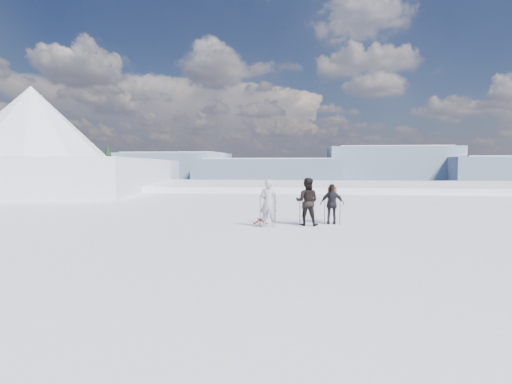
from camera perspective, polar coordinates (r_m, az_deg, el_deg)
lake_basin at (r=42.69m, az=7.49°, el=-8.17°), size 820.00×820.00×71.62m
far_mountain_range at (r=467.59m, az=10.48°, el=2.75°), size 770.00×110.00×53.00m
near_ridge at (r=48.95m, az=-25.38°, el=-3.38°), size 31.37×35.68×25.62m
skier_grey at (r=15.60m, az=1.79°, el=-1.61°), size 0.73×0.51×1.90m
skier_dark at (r=16.19m, az=7.31°, el=-1.38°), size 1.05×0.88×1.93m
skier_pack at (r=16.72m, az=10.82°, el=-1.71°), size 0.99×0.44×1.66m
backpack at (r=16.89m, az=10.84°, el=2.07°), size 0.36×0.21×0.53m
ski_poles at (r=16.08m, az=6.59°, el=-2.63°), size 3.19×1.21×1.37m
skis_loose at (r=17.35m, az=0.64°, el=-4.15°), size 0.64×1.70×0.03m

